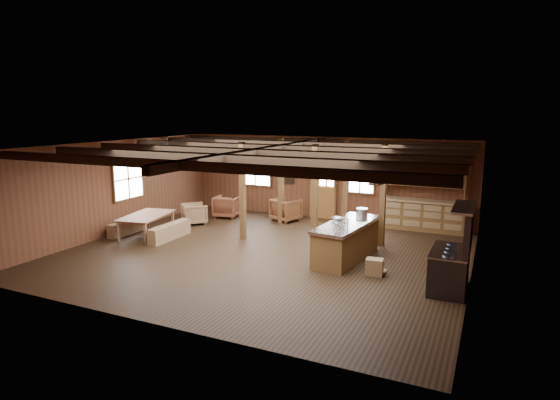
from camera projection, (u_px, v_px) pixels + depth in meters
name	position (u px, v px, depth m)	size (l,w,h in m)	color
room	(264.00, 201.00, 11.96)	(10.04, 9.04, 2.84)	black
ceiling_joists	(267.00, 150.00, 11.88)	(9.80, 8.82, 0.18)	black
timber_posts	(312.00, 190.00, 13.60)	(3.95, 2.35, 2.80)	#3F2312
back_door	(323.00, 193.00, 16.03)	(1.02, 0.08, 2.15)	brown
window_back_left	(255.00, 168.00, 16.97)	(1.32, 0.06, 1.32)	white
window_back_right	(360.00, 174.00, 15.37)	(1.02, 0.06, 1.32)	white
window_left	(128.00, 179.00, 14.41)	(0.14, 1.24, 1.32)	white
notice_boards	(283.00, 169.00, 16.51)	(1.08, 0.03, 0.90)	white
back_counter	(423.00, 211.00, 14.46)	(2.55, 0.60, 2.45)	brown
pendant_lamps	(211.00, 160.00, 13.62)	(1.86, 2.36, 0.66)	#313033
pot_rack	(390.00, 173.00, 10.73)	(0.42, 3.00, 0.45)	#313033
kitchen_island	(346.00, 241.00, 11.63)	(1.15, 2.58, 1.20)	brown
step_stool	(374.00, 267.00, 10.56)	(0.43, 0.31, 0.38)	#956C44
commercial_range	(452.00, 262.00, 9.62)	(0.77, 1.45, 1.79)	#313033
dining_table	(148.00, 225.00, 13.83)	(1.83, 1.02, 0.64)	#9C6547
bench_wall	(129.00, 227.00, 14.16)	(0.28, 1.50, 0.41)	#956C44
bench_aisle	(170.00, 232.00, 13.53)	(0.30, 1.62, 0.45)	#956C44
armchair_a	(227.00, 207.00, 16.28)	(0.80, 0.83, 0.75)	brown
armchair_b	(286.00, 210.00, 15.75)	(0.81, 0.84, 0.76)	brown
armchair_c	(195.00, 214.00, 15.33)	(0.72, 0.74, 0.68)	olive
counter_pot	(362.00, 212.00, 12.38)	(0.31, 0.31, 0.19)	silver
bowl	(337.00, 218.00, 11.87)	(0.27, 0.27, 0.07)	silver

